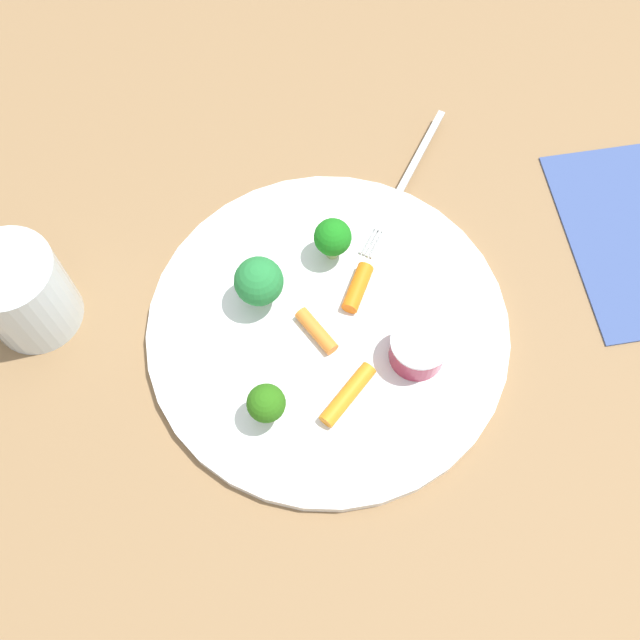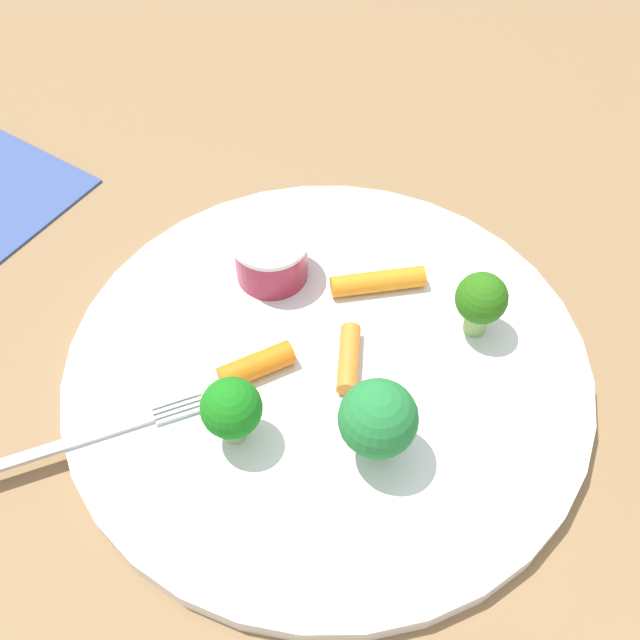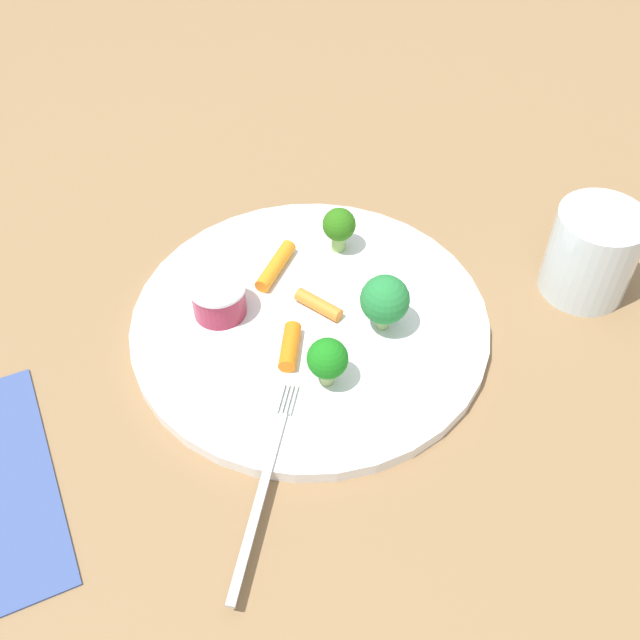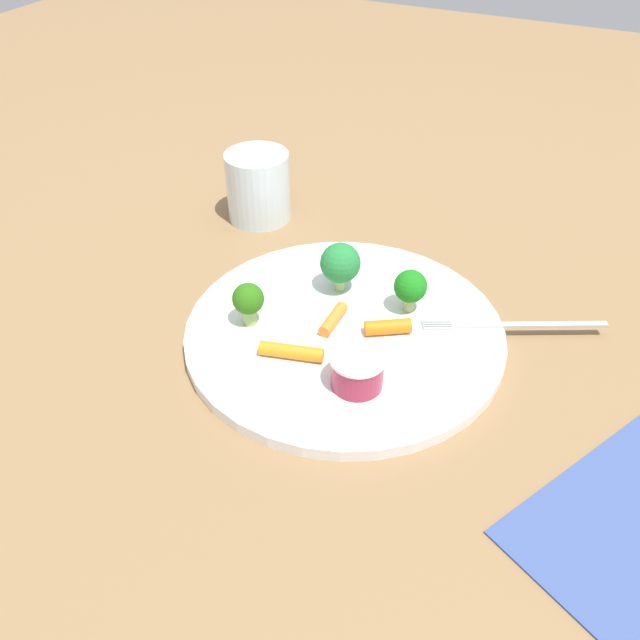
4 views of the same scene
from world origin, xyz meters
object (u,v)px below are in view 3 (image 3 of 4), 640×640
at_px(sauce_cup, 219,299).
at_px(broccoli_floret_2, 385,300).
at_px(plate, 310,322).
at_px(fork, 265,480).
at_px(broccoli_floret_1, 327,359).
at_px(drinking_glass, 592,253).
at_px(carrot_stick_1, 323,307).
at_px(broccoli_floret_0, 339,226).
at_px(carrot_stick_0, 276,266).
at_px(carrot_stick_2, 290,346).

relative_size(sauce_cup, broccoli_floret_2, 0.90).
bearing_deg(plate, fork, 116.24).
distance_m(plate, broccoli_floret_1, 0.08).
bearing_deg(fork, broccoli_floret_1, -79.45).
height_order(fork, drinking_glass, drinking_glass).
relative_size(sauce_cup, fork, 0.29).
bearing_deg(carrot_stick_1, plate, 69.08).
xyz_separation_m(sauce_cup, broccoli_floret_2, (-0.12, -0.07, 0.02)).
bearing_deg(sauce_cup, fork, 143.03).
height_order(sauce_cup, fork, sauce_cup).
height_order(broccoli_floret_0, broccoli_floret_2, broccoli_floret_2).
bearing_deg(carrot_stick_0, drinking_glass, -144.38).
relative_size(plate, drinking_glass, 3.69).
bearing_deg(drinking_glass, carrot_stick_1, 47.51).
height_order(plate, carrot_stick_2, carrot_stick_2).
distance_m(plate, carrot_stick_0, 0.07).
bearing_deg(carrot_stick_2, broccoli_floret_0, -71.13).
xyz_separation_m(broccoli_floret_1, carrot_stick_1, (0.05, -0.06, -0.02)).
height_order(carrot_stick_2, drinking_glass, drinking_glass).
relative_size(sauce_cup, broccoli_floret_0, 1.08).
xyz_separation_m(broccoli_floret_2, carrot_stick_1, (0.05, 0.02, -0.03)).
height_order(broccoli_floret_0, carrot_stick_1, broccoli_floret_0).
relative_size(carrot_stick_0, carrot_stick_1, 1.33).
height_order(carrot_stick_1, drinking_glass, drinking_glass).
relative_size(broccoli_floret_1, carrot_stick_1, 1.02).
relative_size(plate, broccoli_floret_0, 6.93).
height_order(broccoli_floret_1, broccoli_floret_2, broccoli_floret_2).
bearing_deg(fork, broccoli_floret_2, -84.64).
xyz_separation_m(broccoli_floret_1, drinking_glass, (-0.11, -0.23, 0.00)).
distance_m(broccoli_floret_1, carrot_stick_2, 0.05).
relative_size(broccoli_floret_0, carrot_stick_1, 1.00).
bearing_deg(fork, plate, -63.76).
bearing_deg(drinking_glass, broccoli_floret_1, 64.19).
bearing_deg(sauce_cup, carrot_stick_1, -143.19).
relative_size(broccoli_floret_1, broccoli_floret_2, 0.85).
distance_m(broccoli_floret_1, fork, 0.10).
distance_m(sauce_cup, fork, 0.17).
bearing_deg(carrot_stick_1, carrot_stick_2, 96.22).
relative_size(plate, carrot_stick_1, 6.94).
relative_size(sauce_cup, carrot_stick_2, 1.09).
height_order(broccoli_floret_1, fork, broccoli_floret_1).
height_order(plate, broccoli_floret_2, broccoli_floret_2).
distance_m(broccoli_floret_2, carrot_stick_2, 0.09).
relative_size(sauce_cup, drinking_glass, 0.58).
xyz_separation_m(plate, sauce_cup, (0.07, 0.04, 0.02)).
bearing_deg(broccoli_floret_2, drinking_glass, -125.05).
bearing_deg(broccoli_floret_2, carrot_stick_1, 19.33).
relative_size(plate, carrot_stick_0, 5.21).
height_order(sauce_cup, broccoli_floret_1, broccoli_floret_1).
xyz_separation_m(plate, carrot_stick_0, (0.06, -0.03, 0.01)).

